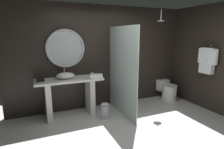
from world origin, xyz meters
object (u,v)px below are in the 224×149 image
(round_wall_mirror, at_px, (65,49))
(tumbler_cup, at_px, (92,74))
(vessel_sink, at_px, (65,76))
(tissue_box, at_px, (40,80))
(toilet, at_px, (168,91))
(folded_hand_towel, at_px, (96,76))
(hanging_bathrobe, at_px, (207,59))
(rain_shower_head, at_px, (161,20))
(waste_bin, at_px, (105,111))

(round_wall_mirror, bearing_deg, tumbler_cup, -21.93)
(vessel_sink, bearing_deg, tissue_box, -175.95)
(toilet, bearing_deg, tissue_box, 179.56)
(tissue_box, relative_size, folded_hand_towel, 0.56)
(round_wall_mirror, relative_size, folded_hand_towel, 3.21)
(tissue_box, xyz_separation_m, toilet, (3.45, -0.03, -0.66))
(vessel_sink, relative_size, hanging_bathrobe, 0.59)
(hanging_bathrobe, height_order, folded_hand_towel, hanging_bathrobe)
(vessel_sink, height_order, tumbler_cup, vessel_sink)
(vessel_sink, relative_size, toilet, 0.64)
(tumbler_cup, relative_size, rain_shower_head, 0.30)
(round_wall_mirror, distance_m, rain_shower_head, 2.46)
(rain_shower_head, height_order, toilet, rain_shower_head)
(hanging_bathrobe, bearing_deg, waste_bin, 168.97)
(hanging_bathrobe, bearing_deg, round_wall_mirror, 158.69)
(toilet, height_order, folded_hand_towel, folded_hand_towel)
(tumbler_cup, height_order, round_wall_mirror, round_wall_mirror)
(tumbler_cup, relative_size, round_wall_mirror, 0.10)
(tissue_box, height_order, rain_shower_head, rain_shower_head)
(tissue_box, bearing_deg, waste_bin, -20.27)
(round_wall_mirror, distance_m, folded_hand_towel, 0.97)
(round_wall_mirror, distance_m, toilet, 3.14)
(tissue_box, distance_m, round_wall_mirror, 0.92)
(tumbler_cup, bearing_deg, rain_shower_head, -8.82)
(tissue_box, height_order, round_wall_mirror, round_wall_mirror)
(vessel_sink, xyz_separation_m, round_wall_mirror, (0.07, 0.24, 0.59))
(vessel_sink, xyz_separation_m, tumbler_cup, (0.64, 0.01, -0.03))
(waste_bin, bearing_deg, vessel_sink, 145.78)
(tissue_box, height_order, waste_bin, tissue_box)
(hanging_bathrobe, distance_m, waste_bin, 2.77)
(tissue_box, xyz_separation_m, hanging_bathrobe, (3.79, -0.97, 0.36))
(vessel_sink, xyz_separation_m, tissue_box, (-0.54, -0.04, -0.03))
(vessel_sink, height_order, hanging_bathrobe, hanging_bathrobe)
(round_wall_mirror, height_order, toilet, round_wall_mirror)
(round_wall_mirror, bearing_deg, tissue_box, -155.62)
(folded_hand_towel, bearing_deg, tissue_box, 171.36)
(rain_shower_head, xyz_separation_m, hanging_bathrobe, (0.88, -0.74, -0.95))
(tissue_box, xyz_separation_m, waste_bin, (1.30, -0.48, -0.74))
(toilet, bearing_deg, round_wall_mirror, 173.92)
(tumbler_cup, distance_m, hanging_bathrobe, 2.83)
(vessel_sink, bearing_deg, rain_shower_head, -6.22)
(tumbler_cup, bearing_deg, hanging_bathrobe, -21.18)
(tumbler_cup, bearing_deg, waste_bin, -76.91)
(round_wall_mirror, height_order, rain_shower_head, rain_shower_head)
(vessel_sink, distance_m, tissue_box, 0.54)
(vessel_sink, relative_size, folded_hand_towel, 1.45)
(round_wall_mirror, bearing_deg, folded_hand_towel, -37.72)
(toilet, bearing_deg, hanging_bathrobe, -70.18)
(toilet, relative_size, waste_bin, 1.75)
(tumbler_cup, xyz_separation_m, toilet, (2.28, -0.08, -0.67))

